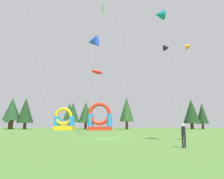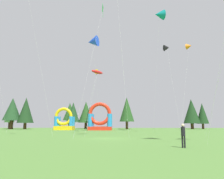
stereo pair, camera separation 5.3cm
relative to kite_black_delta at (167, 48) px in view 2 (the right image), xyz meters
The scene contains 21 objects.
ground_plane 25.02m from the kite_black_delta, 125.82° to the right, with size 120.00×120.00×0.00m, color #548438.
kite_black_delta is the anchor object (origin of this frame).
kite_yellow_box 16.21m from the kite_black_delta, 158.06° to the left, with size 3.29×0.96×13.86m.
kite_orange_delta 19.80m from the kite_black_delta, 59.73° to the left, with size 5.96×7.50×23.56m.
kite_green_diamond 16.41m from the kite_black_delta, 136.84° to the right, with size 3.54×4.58×20.08m.
kite_teal_delta 8.85m from the kite_black_delta, 106.05° to the left, with size 2.60×6.37×26.34m.
kite_red_parafoil 17.34m from the kite_black_delta, 144.16° to the right, with size 2.58×3.71×10.20m.
kite_blue_delta 15.80m from the kite_black_delta, 168.64° to the left, with size 2.83×6.64×20.71m.
person_near_camera 29.92m from the kite_black_delta, 99.66° to the right, with size 0.45×0.45×1.88m.
inflatable_blue_arch 26.03m from the kite_black_delta, 132.51° to the left, with size 6.21×4.16×7.28m.
inflatable_yellow_castle 33.56m from the kite_black_delta, 144.89° to the left, with size 5.04×3.62×6.06m.
tree_row_0 57.19m from the kite_black_delta, 146.77° to the left, with size 3.25×3.25×6.10m.
tree_row_1 51.27m from the kite_black_delta, 149.64° to the left, with size 5.58×5.58×9.75m.
tree_row_2 48.23m from the kite_black_delta, 146.59° to the left, with size 5.05×5.05×9.84m.
tree_row_3 41.70m from the kite_black_delta, 130.87° to the left, with size 4.41×4.41×8.45m.
tree_row_4 38.54m from the kite_black_delta, 131.77° to the left, with size 4.19×4.19×8.43m.
tree_row_5 37.21m from the kite_black_delta, 125.60° to the left, with size 4.73×4.73×8.80m.
tree_row_6 35.96m from the kite_black_delta, 124.58° to the left, with size 3.50×3.50×7.07m.
tree_row_7 29.21m from the kite_black_delta, 105.94° to the left, with size 4.51×4.51×9.83m.
tree_row_8 33.99m from the kite_black_delta, 65.58° to the left, with size 5.25×5.25×9.48m.
tree_row_9 35.91m from the kite_black_delta, 60.45° to the left, with size 3.79×3.79×8.24m.
Camera 2 is at (1.75, -28.11, 1.94)m, focal length 35.75 mm.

